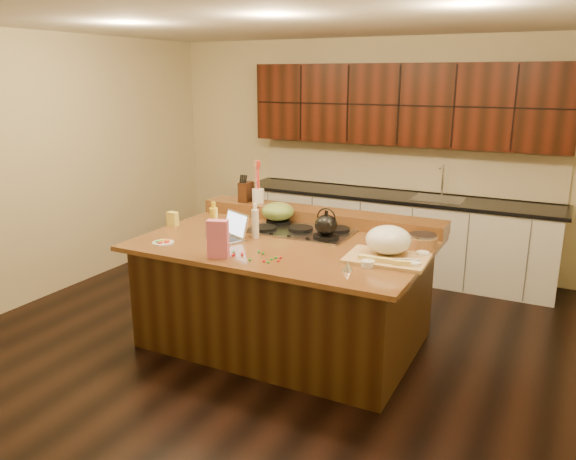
% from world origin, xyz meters
% --- Properties ---
extents(room, '(5.52, 5.02, 2.72)m').
position_xyz_m(room, '(0.00, 0.00, 1.35)').
color(room, black).
rests_on(room, ground).
extents(island, '(2.40, 1.60, 0.92)m').
position_xyz_m(island, '(0.00, 0.00, 0.46)').
color(island, black).
rests_on(island, ground).
extents(back_ledge, '(2.40, 0.30, 0.12)m').
position_xyz_m(back_ledge, '(0.00, 0.70, 0.98)').
color(back_ledge, black).
rests_on(back_ledge, island).
extents(cooktop, '(0.92, 0.52, 0.05)m').
position_xyz_m(cooktop, '(0.00, 0.30, 0.94)').
color(cooktop, gray).
rests_on(cooktop, island).
extents(back_counter, '(3.70, 0.66, 2.40)m').
position_xyz_m(back_counter, '(0.30, 2.23, 0.98)').
color(back_counter, silver).
rests_on(back_counter, ground).
extents(kettle, '(0.21, 0.21, 0.17)m').
position_xyz_m(kettle, '(0.30, 0.17, 1.05)').
color(kettle, black).
rests_on(kettle, cooktop).
extents(green_bowl, '(0.34, 0.34, 0.17)m').
position_xyz_m(green_bowl, '(-0.30, 0.43, 1.05)').
color(green_bowl, olive).
rests_on(green_bowl, cooktop).
extents(laptop, '(0.40, 0.37, 0.22)m').
position_xyz_m(laptop, '(-0.45, -0.16, 0.98)').
color(laptop, '#B7B7BC').
rests_on(laptop, island).
extents(oil_bottle, '(0.09, 0.09, 0.27)m').
position_xyz_m(oil_bottle, '(-0.57, -0.22, 1.06)').
color(oil_bottle, yellow).
rests_on(oil_bottle, island).
extents(vinegar_bottle, '(0.06, 0.06, 0.25)m').
position_xyz_m(vinegar_bottle, '(-0.27, -0.04, 1.04)').
color(vinegar_bottle, silver).
rests_on(vinegar_bottle, island).
extents(wooden_tray, '(0.62, 0.50, 0.24)m').
position_xyz_m(wooden_tray, '(0.91, -0.05, 1.03)').
color(wooden_tray, tan).
rests_on(wooden_tray, island).
extents(ramekin_a, '(0.12, 0.12, 0.04)m').
position_xyz_m(ramekin_a, '(0.84, -0.32, 0.94)').
color(ramekin_a, white).
rests_on(ramekin_a, island).
extents(ramekin_b, '(0.13, 0.13, 0.04)m').
position_xyz_m(ramekin_b, '(1.15, -0.20, 0.94)').
color(ramekin_b, white).
rests_on(ramekin_b, island).
extents(ramekin_c, '(0.10, 0.10, 0.04)m').
position_xyz_m(ramekin_c, '(1.15, 0.07, 0.94)').
color(ramekin_c, white).
rests_on(ramekin_c, island).
extents(strainer_bowl, '(0.26, 0.26, 0.09)m').
position_xyz_m(strainer_bowl, '(1.08, 0.34, 0.97)').
color(strainer_bowl, '#996B3F').
rests_on(strainer_bowl, island).
extents(kitchen_timer, '(0.10, 0.10, 0.07)m').
position_xyz_m(kitchen_timer, '(0.75, -0.48, 0.96)').
color(kitchen_timer, silver).
rests_on(kitchen_timer, island).
extents(pink_bag, '(0.18, 0.13, 0.30)m').
position_xyz_m(pink_bag, '(-0.25, -0.64, 1.07)').
color(pink_bag, '#D26280').
rests_on(pink_bag, island).
extents(candy_plate, '(0.22, 0.22, 0.01)m').
position_xyz_m(candy_plate, '(-0.87, -0.54, 0.93)').
color(candy_plate, white).
rests_on(candy_plate, island).
extents(package_box, '(0.09, 0.07, 0.13)m').
position_xyz_m(package_box, '(-1.15, -0.05, 0.99)').
color(package_box, '#EDD953').
rests_on(package_box, island).
extents(utensil_crock, '(0.16, 0.16, 0.14)m').
position_xyz_m(utensil_crock, '(-0.67, 0.70, 1.11)').
color(utensil_crock, white).
rests_on(utensil_crock, back_ledge).
extents(knife_block, '(0.10, 0.16, 0.20)m').
position_xyz_m(knife_block, '(-0.81, 0.70, 1.14)').
color(knife_block, black).
rests_on(knife_block, back_ledge).
extents(gumdrop_0, '(0.02, 0.02, 0.02)m').
position_xyz_m(gumdrop_0, '(-0.12, -0.50, 0.93)').
color(gumdrop_0, red).
rests_on(gumdrop_0, island).
extents(gumdrop_1, '(0.02, 0.02, 0.02)m').
position_xyz_m(gumdrop_1, '(0.16, -0.59, 0.93)').
color(gumdrop_1, '#198C26').
rests_on(gumdrop_1, island).
extents(gumdrop_2, '(0.02, 0.02, 0.02)m').
position_xyz_m(gumdrop_2, '(-0.11, -0.52, 0.93)').
color(gumdrop_2, red).
rests_on(gumdrop_2, island).
extents(gumdrop_3, '(0.02, 0.02, 0.02)m').
position_xyz_m(gumdrop_3, '(0.15, -0.52, 0.93)').
color(gumdrop_3, '#198C26').
rests_on(gumdrop_3, island).
extents(gumdrop_4, '(0.02, 0.02, 0.02)m').
position_xyz_m(gumdrop_4, '(-0.17, -0.54, 0.93)').
color(gumdrop_4, red).
rests_on(gumdrop_4, island).
extents(gumdrop_5, '(0.02, 0.02, 0.02)m').
position_xyz_m(gumdrop_5, '(0.16, -0.47, 0.93)').
color(gumdrop_5, '#198C26').
rests_on(gumdrop_5, island).
extents(gumdrop_6, '(0.02, 0.02, 0.02)m').
position_xyz_m(gumdrop_6, '(-0.16, -0.57, 0.93)').
color(gumdrop_6, red).
rests_on(gumdrop_6, island).
extents(gumdrop_7, '(0.02, 0.02, 0.02)m').
position_xyz_m(gumdrop_7, '(0.01, -0.60, 0.93)').
color(gumdrop_7, '#198C26').
rests_on(gumdrop_7, island).
extents(gumdrop_8, '(0.02, 0.02, 0.02)m').
position_xyz_m(gumdrop_8, '(-0.27, -0.47, 0.93)').
color(gumdrop_8, red).
rests_on(gumdrop_8, island).
extents(gumdrop_9, '(0.02, 0.02, 0.02)m').
position_xyz_m(gumdrop_9, '(0.02, -0.42, 0.93)').
color(gumdrop_9, '#198C26').
rests_on(gumdrop_9, island).
extents(gumdrop_10, '(0.02, 0.02, 0.02)m').
position_xyz_m(gumdrop_10, '(0.21, -0.52, 0.93)').
color(gumdrop_10, red).
rests_on(gumdrop_10, island).
extents(gumdrop_11, '(0.02, 0.02, 0.02)m').
position_xyz_m(gumdrop_11, '(-0.20, -0.50, 0.93)').
color(gumdrop_11, '#198C26').
rests_on(gumdrop_11, island).
extents(gumdrop_12, '(0.02, 0.02, 0.02)m').
position_xyz_m(gumdrop_12, '(0.12, -0.58, 0.93)').
color(gumdrop_12, red).
rests_on(gumdrop_12, island).
extents(gumdrop_13, '(0.02, 0.02, 0.02)m').
position_xyz_m(gumdrop_13, '(-0.03, -0.40, 0.93)').
color(gumdrop_13, '#198C26').
rests_on(gumdrop_13, island).
extents(gumdrop_14, '(0.02, 0.02, 0.02)m').
position_xyz_m(gumdrop_14, '(0.19, -0.45, 0.93)').
color(gumdrop_14, red).
rests_on(gumdrop_14, island).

